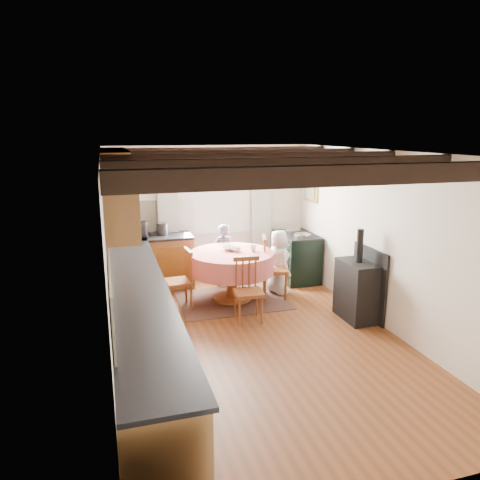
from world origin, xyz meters
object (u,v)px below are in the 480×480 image
object	(u,v)px
child_right	(279,262)
cup	(253,248)
dining_table	(232,277)
chair_left	(179,279)
cast_iron_stove	(358,275)
aga_range	(296,256)
chair_near	(249,290)
child_far	(223,255)
chair_right	(275,267)

from	to	relation	value
child_right	cup	world-z (taller)	child_right
dining_table	child_right	xyz separation A→B (m)	(0.84, 0.14, 0.14)
chair_left	cast_iron_stove	distance (m)	2.63
child_right	dining_table	bearing A→B (deg)	90.09
dining_table	aga_range	xyz separation A→B (m)	(1.41, 0.70, 0.03)
chair_left	child_right	world-z (taller)	child_right
dining_table	chair_near	world-z (taller)	chair_near
dining_table	child_right	bearing A→B (deg)	9.32
child_right	cup	xyz separation A→B (m)	(-0.50, -0.17, 0.31)
child_far	cup	xyz separation A→B (m)	(0.29, -0.81, 0.30)
chair_left	aga_range	distance (m)	2.40
chair_left	chair_right	size ratio (longest dim) A/B	0.90
dining_table	chair_near	distance (m)	0.84
chair_right	cup	xyz separation A→B (m)	(-0.37, 0.01, 0.34)
chair_near	chair_left	size ratio (longest dim) A/B	1.00
cast_iron_stove	child_right	bearing A→B (deg)	116.78
chair_left	aga_range	xyz separation A→B (m)	(2.27, 0.78, -0.03)
chair_right	child_right	distance (m)	0.23
cup	dining_table	bearing A→B (deg)	174.84
cast_iron_stove	child_far	distance (m)	2.47
dining_table	chair_right	distance (m)	0.72
chair_right	cast_iron_stove	world-z (taller)	cast_iron_stove
chair_near	aga_range	bearing A→B (deg)	52.35
chair_left	cast_iron_stove	xyz separation A→B (m)	(2.38, -1.12, 0.20)
child_far	child_right	world-z (taller)	child_far
chair_left	child_far	distance (m)	1.26
chair_right	chair_left	bearing A→B (deg)	108.43
cup	chair_left	bearing A→B (deg)	-177.55
chair_left	cast_iron_stove	bearing A→B (deg)	60.33
dining_table	cast_iron_stove	xyz separation A→B (m)	(1.52, -1.20, 0.26)
dining_table	child_far	world-z (taller)	child_far
chair_left	child_right	bearing A→B (deg)	92.96
chair_left	child_far	xyz separation A→B (m)	(0.91, 0.86, 0.09)
chair_near	cast_iron_stove	size ratio (longest dim) A/B	0.69
child_far	aga_range	bearing A→B (deg)	162.66
child_right	child_far	bearing A→B (deg)	41.68
chair_left	cup	size ratio (longest dim) A/B	8.67
cup	cast_iron_stove	bearing A→B (deg)	-44.89
cast_iron_stove	child_far	world-z (taller)	cast_iron_stove
chair_near	chair_left	bearing A→B (deg)	143.39
child_far	child_right	xyz separation A→B (m)	(0.79, -0.64, -0.01)
chair_right	aga_range	world-z (taller)	chair_right
chair_near	aga_range	size ratio (longest dim) A/B	0.98
dining_table	chair_near	xyz separation A→B (m)	(0.01, -0.84, 0.06)
cast_iron_stove	child_far	size ratio (longest dim) A/B	1.21
dining_table	chair_right	bearing A→B (deg)	-3.64
chair_left	cup	xyz separation A→B (m)	(1.20, 0.05, 0.39)
chair_right	chair_near	bearing A→B (deg)	155.80
chair_left	chair_right	xyz separation A→B (m)	(1.57, 0.04, 0.05)
chair_left	child_right	distance (m)	1.72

